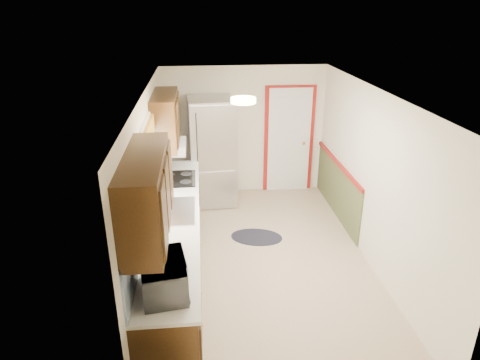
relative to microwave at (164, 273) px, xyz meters
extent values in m
cube|color=tan|center=(1.20, 1.86, -1.14)|extent=(3.20, 5.20, 0.12)
cube|color=white|center=(1.20, 1.86, 1.26)|extent=(3.20, 5.20, 0.12)
cube|color=white|center=(1.20, 4.36, 0.06)|extent=(3.20, 0.10, 2.40)
cube|color=white|center=(1.20, -0.64, 0.06)|extent=(3.20, 0.10, 2.40)
cube|color=white|center=(-0.30, 1.86, 0.06)|extent=(0.10, 5.20, 2.40)
cube|color=white|center=(2.70, 1.86, 0.06)|extent=(0.10, 5.20, 2.40)
cube|color=#361F0C|center=(0.00, 1.56, -0.69)|extent=(0.60, 4.00, 0.90)
cube|color=white|center=(0.01, 1.56, -0.22)|extent=(0.63, 4.00, 0.04)
cube|color=#4F80C1|center=(-0.29, 1.56, 0.07)|extent=(0.02, 4.00, 0.55)
cube|color=#361F0C|center=(-0.12, 0.26, 0.68)|extent=(0.35, 1.40, 0.75)
cube|color=#361F0C|center=(-0.12, 2.96, 0.68)|extent=(0.35, 1.20, 0.75)
cube|color=white|center=(-0.29, 1.66, 0.48)|extent=(0.02, 1.00, 0.90)
cube|color=#D46327|center=(-0.24, 1.66, 0.83)|extent=(0.05, 1.12, 0.24)
cube|color=#B7B7BC|center=(0.01, 1.66, -0.20)|extent=(0.52, 0.82, 0.02)
cube|color=white|center=(-0.07, 3.01, 0.23)|extent=(0.45, 0.60, 0.15)
cube|color=maroon|center=(2.05, 4.33, -0.14)|extent=(0.94, 0.05, 2.08)
cube|color=white|center=(2.05, 4.30, -0.14)|extent=(0.80, 0.04, 2.00)
cube|color=#49522E|center=(2.69, 3.21, -0.69)|extent=(0.02, 2.30, 0.90)
cube|color=maroon|center=(2.67, 3.21, -0.22)|extent=(0.04, 2.30, 0.06)
cylinder|color=#FFD88C|center=(0.90, 1.66, 1.22)|extent=(0.30, 0.30, 0.06)
imported|color=white|center=(0.00, 0.00, 0.00)|extent=(0.42, 0.64, 0.41)
cube|color=#B7B7BC|center=(0.59, 3.91, -0.18)|extent=(0.85, 0.80, 1.92)
cylinder|color=black|center=(0.32, 3.49, -0.28)|extent=(0.02, 0.02, 1.35)
ellipsoid|color=black|center=(1.20, 2.49, -1.14)|extent=(0.91, 0.70, 0.01)
cube|color=black|center=(0.01, 2.73, -0.19)|extent=(0.54, 0.65, 0.02)
camera|label=1|loc=(0.38, -3.32, 2.29)|focal=32.00mm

